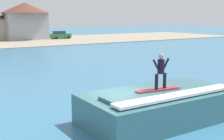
{
  "coord_description": "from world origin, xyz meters",
  "views": [
    {
      "loc": [
        -7.85,
        -11.77,
        5.01
      ],
      "look_at": [
        1.66,
        3.18,
        1.87
      ],
      "focal_mm": 48.45,
      "sensor_mm": 36.0,
      "label": 1
    }
  ],
  "objects_px": {
    "surfboard": "(158,89)",
    "house_gabled_white": "(25,18)",
    "wave_crest": "(159,106)",
    "surfer": "(161,69)",
    "car_far_shore": "(60,35)",
    "tree_tall_bare": "(21,14)"
  },
  "relations": [
    {
      "from": "surfboard",
      "to": "surfer",
      "type": "distance_m",
      "value": 0.96
    },
    {
      "from": "surfboard",
      "to": "car_far_shore",
      "type": "bearing_deg",
      "value": 71.81
    },
    {
      "from": "wave_crest",
      "to": "car_far_shore",
      "type": "height_order",
      "value": "car_far_shore"
    },
    {
      "from": "wave_crest",
      "to": "surfboard",
      "type": "xyz_separation_m",
      "value": [
        -0.28,
        -0.19,
        0.88
      ]
    },
    {
      "from": "wave_crest",
      "to": "tree_tall_bare",
      "type": "relative_size",
      "value": 1.03
    },
    {
      "from": "car_far_shore",
      "to": "house_gabled_white",
      "type": "height_order",
      "value": "house_gabled_white"
    },
    {
      "from": "wave_crest",
      "to": "surfer",
      "type": "xyz_separation_m",
      "value": [
        -0.17,
        -0.23,
        1.83
      ]
    },
    {
      "from": "surfboard",
      "to": "wave_crest",
      "type": "bearing_deg",
      "value": 33.8
    },
    {
      "from": "house_gabled_white",
      "to": "surfer",
      "type": "bearing_deg",
      "value": -100.55
    },
    {
      "from": "wave_crest",
      "to": "surfboard",
      "type": "height_order",
      "value": "surfboard"
    },
    {
      "from": "surfboard",
      "to": "house_gabled_white",
      "type": "bearing_deg",
      "value": 79.33
    },
    {
      "from": "surfer",
      "to": "car_far_shore",
      "type": "relative_size",
      "value": 0.37
    },
    {
      "from": "wave_crest",
      "to": "surfer",
      "type": "bearing_deg",
      "value": -125.96
    },
    {
      "from": "surfboard",
      "to": "house_gabled_white",
      "type": "xyz_separation_m",
      "value": [
        10.47,
        55.55,
        3.11
      ]
    },
    {
      "from": "wave_crest",
      "to": "tree_tall_bare",
      "type": "xyz_separation_m",
      "value": [
        10.05,
        58.23,
        4.83
      ]
    },
    {
      "from": "wave_crest",
      "to": "surfboard",
      "type": "bearing_deg",
      "value": -146.2
    },
    {
      "from": "wave_crest",
      "to": "surfboard",
      "type": "distance_m",
      "value": 0.94
    },
    {
      "from": "car_far_shore",
      "to": "house_gabled_white",
      "type": "distance_m",
      "value": 8.31
    },
    {
      "from": "surfboard",
      "to": "house_gabled_white",
      "type": "relative_size",
      "value": 0.22
    },
    {
      "from": "house_gabled_white",
      "to": "surfboard",
      "type": "bearing_deg",
      "value": -100.67
    },
    {
      "from": "wave_crest",
      "to": "house_gabled_white",
      "type": "relative_size",
      "value": 0.71
    },
    {
      "from": "surfer",
      "to": "house_gabled_white",
      "type": "distance_m",
      "value": 56.59
    }
  ]
}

